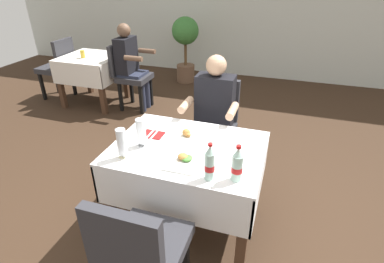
% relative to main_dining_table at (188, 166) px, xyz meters
% --- Properties ---
extents(ground_plane, '(11.00, 11.00, 0.00)m').
position_rel_main_dining_table_xyz_m(ground_plane, '(0.13, 0.06, -0.58)').
color(ground_plane, '#382619').
extents(main_dining_table, '(1.14, 0.86, 0.75)m').
position_rel_main_dining_table_xyz_m(main_dining_table, '(0.00, 0.00, 0.00)').
color(main_dining_table, white).
rests_on(main_dining_table, ground).
extents(chair_far_diner_seat, '(0.44, 0.50, 0.97)m').
position_rel_main_dining_table_xyz_m(chair_far_diner_seat, '(-0.00, 0.82, -0.02)').
color(chair_far_diner_seat, '#2D2D33').
rests_on(chair_far_diner_seat, ground).
extents(chair_near_camera_side, '(0.44, 0.50, 0.97)m').
position_rel_main_dining_table_xyz_m(chair_near_camera_side, '(-0.00, -0.82, -0.02)').
color(chair_near_camera_side, '#2D2D33').
rests_on(chair_near_camera_side, ground).
extents(seated_diner_far, '(0.50, 0.46, 1.26)m').
position_rel_main_dining_table_xyz_m(seated_diner_far, '(0.01, 0.71, 0.13)').
color(seated_diner_far, '#282D42').
rests_on(seated_diner_far, ground).
extents(plate_near_camera, '(0.23, 0.23, 0.05)m').
position_rel_main_dining_table_xyz_m(plate_near_camera, '(0.03, -0.21, 0.19)').
color(plate_near_camera, white).
rests_on(plate_near_camera, main_dining_table).
extents(plate_far_diner, '(0.24, 0.24, 0.07)m').
position_rel_main_dining_table_xyz_m(plate_far_diner, '(-0.07, 0.14, 0.19)').
color(plate_far_diner, white).
rests_on(plate_far_diner, main_dining_table).
extents(beer_glass_left, '(0.07, 0.07, 0.23)m').
position_rel_main_dining_table_xyz_m(beer_glass_left, '(-0.39, -0.28, 0.29)').
color(beer_glass_left, white).
rests_on(beer_glass_left, main_dining_table).
extents(beer_glass_middle, '(0.07, 0.07, 0.23)m').
position_rel_main_dining_table_xyz_m(beer_glass_middle, '(-0.33, -0.09, 0.29)').
color(beer_glass_middle, white).
rests_on(beer_glass_middle, main_dining_table).
extents(cola_bottle_primary, '(0.07, 0.07, 0.26)m').
position_rel_main_dining_table_xyz_m(cola_bottle_primary, '(0.42, -0.28, 0.28)').
color(cola_bottle_primary, silver).
rests_on(cola_bottle_primary, main_dining_table).
extents(cola_bottle_secondary, '(0.07, 0.07, 0.26)m').
position_rel_main_dining_table_xyz_m(cola_bottle_secondary, '(0.26, -0.32, 0.29)').
color(cola_bottle_secondary, silver).
rests_on(cola_bottle_secondary, main_dining_table).
extents(napkin_cutlery_set, '(0.17, 0.19, 0.01)m').
position_rel_main_dining_table_xyz_m(napkin_cutlery_set, '(-0.33, 0.09, 0.18)').
color(napkin_cutlery_set, maroon).
rests_on(napkin_cutlery_set, main_dining_table).
extents(background_dining_table, '(0.84, 0.81, 0.75)m').
position_rel_main_dining_table_xyz_m(background_dining_table, '(-2.25, 2.01, -0.02)').
color(background_dining_table, white).
rests_on(background_dining_table, ground).
extents(background_chair_left, '(0.50, 0.44, 0.97)m').
position_rel_main_dining_table_xyz_m(background_chair_left, '(-2.88, 2.01, -0.02)').
color(background_chair_left, '#2D2D33').
rests_on(background_chair_left, ground).
extents(background_chair_right, '(0.50, 0.44, 0.97)m').
position_rel_main_dining_table_xyz_m(background_chair_right, '(-1.62, 2.01, -0.02)').
color(background_chair_right, '#2D2D33').
rests_on(background_chair_right, ground).
extents(background_patron, '(0.46, 0.50, 1.26)m').
position_rel_main_dining_table_xyz_m(background_patron, '(-1.57, 2.01, 0.13)').
color(background_patron, '#282D42').
rests_on(background_patron, ground).
extents(background_table_tumbler, '(0.06, 0.06, 0.11)m').
position_rel_main_dining_table_xyz_m(background_table_tumbler, '(-2.29, 1.90, 0.23)').
color(background_table_tumbler, gold).
rests_on(background_table_tumbler, background_dining_table).
extents(potted_plant_corner, '(0.48, 0.48, 1.18)m').
position_rel_main_dining_table_xyz_m(potted_plant_corner, '(-1.22, 3.43, 0.17)').
color(potted_plant_corner, brown).
rests_on(potted_plant_corner, ground).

